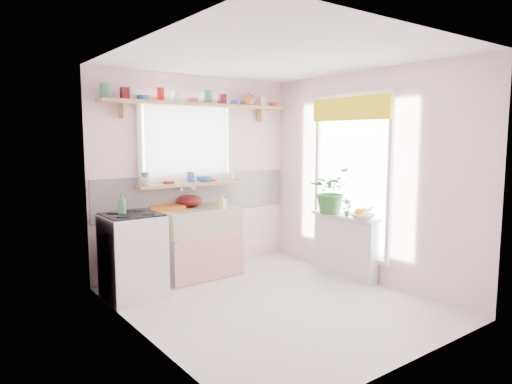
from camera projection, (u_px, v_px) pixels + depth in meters
room at (272, 166)px, 5.67m from camera, size 3.20×3.20×3.20m
sink_unit at (199, 242)px, 5.64m from camera, size 0.95×0.65×1.11m
cooker at (133, 256)px, 4.88m from camera, size 0.58×0.58×0.93m
radiator_ledge at (346, 245)px, 5.64m from camera, size 0.22×0.95×0.78m
windowsill at (191, 184)px, 5.71m from camera, size 1.40×0.22×0.04m
pine_shelf at (201, 105)px, 5.67m from camera, size 2.52×0.24×0.04m
shelf_crockery at (197, 99)px, 5.64m from camera, size 2.47×0.11×0.12m
sill_crockery at (191, 178)px, 5.70m from camera, size 1.35×0.11×0.12m
dish_tray at (167, 207)px, 5.56m from camera, size 0.50×0.43×0.04m
colander at (190, 201)px, 5.74m from camera, size 0.43×0.43×0.15m
jade_plant at (330, 190)px, 5.66m from camera, size 0.66×0.63×0.58m
fruit_bowl at (362, 216)px, 5.28m from camera, size 0.34×0.34×0.07m
herb_pot at (347, 207)px, 5.46m from camera, size 0.14×0.11×0.22m
soap_bottle_sink at (222, 202)px, 5.56m from camera, size 0.10×0.10×0.18m
sill_cup at (146, 181)px, 5.29m from camera, size 0.17×0.17×0.10m
sill_bowl at (205, 179)px, 5.75m from camera, size 0.26×0.26×0.06m
shelf_vase at (249, 99)px, 6.02m from camera, size 0.19×0.19×0.17m
cooker_bottle at (122, 203)px, 4.78m from camera, size 0.12×0.12×0.24m
fruit at (362, 211)px, 5.28m from camera, size 0.20×0.14×0.10m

